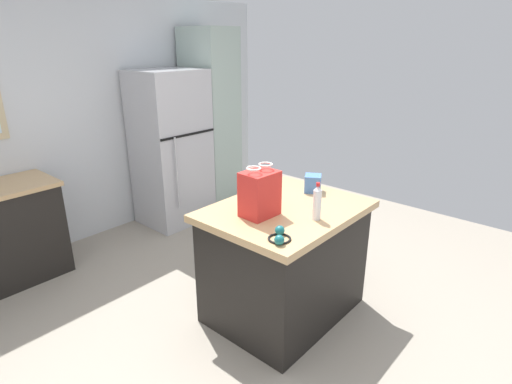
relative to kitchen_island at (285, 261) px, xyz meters
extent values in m
plane|color=#9E9384|center=(-0.24, -0.08, -0.46)|extent=(6.31, 6.31, 0.00)
cube|color=silver|center=(-0.24, 2.55, 0.82)|extent=(5.12, 0.10, 2.57)
cube|color=black|center=(0.00, 0.00, -0.03)|extent=(1.12, 0.85, 0.87)
cube|color=tan|center=(0.00, 0.00, 0.43)|extent=(1.20, 0.93, 0.05)
cube|color=#B7B7BC|center=(0.60, 2.15, 0.43)|extent=(0.77, 0.64, 1.80)
cube|color=black|center=(0.60, 1.82, 0.65)|extent=(0.75, 0.01, 0.02)
cylinder|color=#B7B7BC|center=(0.38, 1.79, 0.25)|extent=(0.02, 0.02, 0.81)
cube|color=#9EB2A8|center=(1.24, 2.15, 0.66)|extent=(0.48, 0.61, 2.25)
cube|color=red|center=(-0.24, 0.05, 0.62)|extent=(0.26, 0.21, 0.33)
torus|color=white|center=(-0.30, 0.05, 0.82)|extent=(0.11, 0.11, 0.01)
torus|color=white|center=(-0.18, 0.05, 0.82)|extent=(0.11, 0.11, 0.01)
cube|color=#4775B7|center=(0.42, 0.05, 0.53)|extent=(0.18, 0.18, 0.14)
cylinder|color=white|center=(-0.03, -0.29, 0.56)|extent=(0.06, 0.06, 0.22)
cone|color=white|center=(-0.03, -0.29, 0.69)|extent=(0.05, 0.05, 0.03)
cylinder|color=red|center=(-0.03, -0.29, 0.71)|extent=(0.03, 0.03, 0.02)
torus|color=black|center=(-0.45, -0.29, 0.46)|extent=(0.21, 0.21, 0.01)
sphere|color=#19666B|center=(-0.51, -0.33, 0.49)|extent=(0.06, 0.06, 0.06)
sphere|color=#19666B|center=(-0.40, -0.25, 0.49)|extent=(0.06, 0.06, 0.06)
camera|label=1|loc=(-2.31, -1.72, 1.64)|focal=28.96mm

